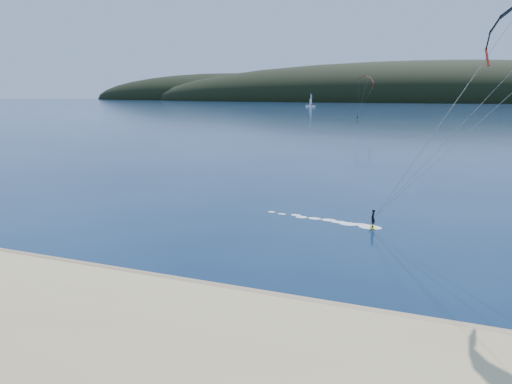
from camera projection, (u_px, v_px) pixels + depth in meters
ground at (154, 321)px, 25.52m from camera, size 1800.00×1800.00×0.00m
wet_sand at (197, 289)px, 29.59m from camera, size 220.00×2.50×0.10m
headland at (458, 101)px, 700.01m from camera, size 1200.00×310.00×140.00m
kitesurfer_far at (365, 85)px, 208.07m from camera, size 8.02×7.18×17.87m
sailboat at (310, 106)px, 423.48m from camera, size 8.44×5.39×11.93m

